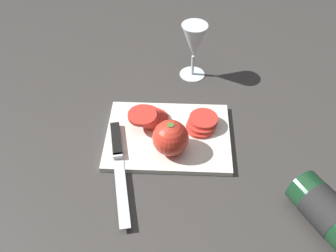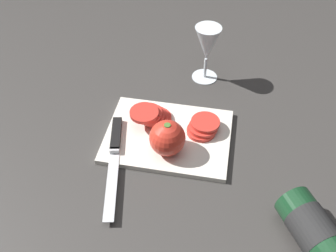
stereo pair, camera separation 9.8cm
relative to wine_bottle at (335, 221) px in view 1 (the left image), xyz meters
name	(u,v)px [view 1 (the left image)]	position (x,y,z in m)	size (l,w,h in m)	color
ground_plane	(166,132)	(-0.36, 0.27, -0.04)	(3.00, 3.00, 0.00)	#383533
cutting_board	(168,136)	(-0.35, 0.25, -0.03)	(0.31, 0.23, 0.01)	silver
wine_bottle	(335,221)	(0.00, 0.00, 0.00)	(0.21, 0.30, 0.08)	#14381E
wine_glass	(194,43)	(-0.29, 0.52, 0.07)	(0.08, 0.08, 0.17)	silver
whole_tomato	(171,138)	(-0.34, 0.20, 0.02)	(0.09, 0.09, 0.09)	red
knife	(117,150)	(-0.47, 0.19, -0.02)	(0.09, 0.30, 0.01)	silver
tomato_slice_stack_near	(202,124)	(-0.26, 0.28, -0.01)	(0.08, 0.09, 0.03)	red
tomato_slice_stack_far	(149,117)	(-0.40, 0.29, 0.00)	(0.10, 0.10, 0.05)	red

